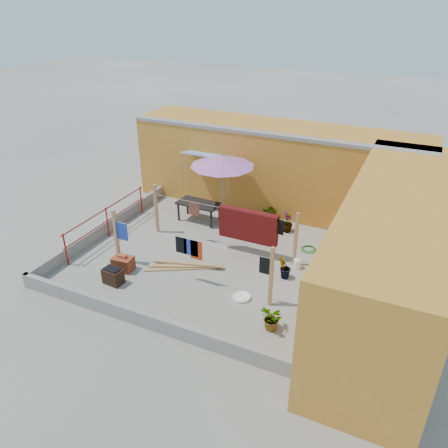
{
  "coord_description": "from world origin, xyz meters",
  "views": [
    {
      "loc": [
        5.41,
        -10.5,
        7.44
      ],
      "look_at": [
        0.33,
        0.3,
        1.18
      ],
      "focal_mm": 35.0,
      "sensor_mm": 36.0,
      "label": 1
    }
  ],
  "objects_px": {
    "white_basin": "(242,297)",
    "patio_umbrella": "(222,161)",
    "brick_stack": "(123,263)",
    "water_jug_b": "(333,269)",
    "plant_back_a": "(271,214)",
    "outdoor_table": "(199,205)",
    "green_hose": "(308,249)",
    "brazier": "(113,276)",
    "water_jug_a": "(297,264)"
  },
  "relations": [
    {
      "from": "outdoor_table",
      "to": "white_basin",
      "type": "bearing_deg",
      "value": -48.03
    },
    {
      "from": "outdoor_table",
      "to": "green_hose",
      "type": "bearing_deg",
      "value": -4.34
    },
    {
      "from": "brick_stack",
      "to": "brazier",
      "type": "bearing_deg",
      "value": -77.01
    },
    {
      "from": "brazier",
      "to": "white_basin",
      "type": "bearing_deg",
      "value": 13.99
    },
    {
      "from": "green_hose",
      "to": "plant_back_a",
      "type": "bearing_deg",
      "value": 143.27
    },
    {
      "from": "water_jug_a",
      "to": "water_jug_b",
      "type": "distance_m",
      "value": 1.06
    },
    {
      "from": "patio_umbrella",
      "to": "brazier",
      "type": "relative_size",
      "value": 4.78
    },
    {
      "from": "water_jug_b",
      "to": "water_jug_a",
      "type": "bearing_deg",
      "value": -171.09
    },
    {
      "from": "outdoor_table",
      "to": "green_hose",
      "type": "height_order",
      "value": "outdoor_table"
    },
    {
      "from": "patio_umbrella",
      "to": "outdoor_table",
      "type": "distance_m",
      "value": 1.98
    },
    {
      "from": "white_basin",
      "to": "patio_umbrella",
      "type": "bearing_deg",
      "value": 122.23
    },
    {
      "from": "white_basin",
      "to": "water_jug_b",
      "type": "height_order",
      "value": "water_jug_b"
    },
    {
      "from": "brick_stack",
      "to": "water_jug_b",
      "type": "relative_size",
      "value": 1.81
    },
    {
      "from": "patio_umbrella",
      "to": "outdoor_table",
      "type": "bearing_deg",
      "value": -172.26
    },
    {
      "from": "patio_umbrella",
      "to": "green_hose",
      "type": "bearing_deg",
      "value": -7.58
    },
    {
      "from": "white_basin",
      "to": "green_hose",
      "type": "xyz_separation_m",
      "value": [
        0.97,
        3.33,
        -0.01
      ]
    },
    {
      "from": "brazier",
      "to": "green_hose",
      "type": "xyz_separation_m",
      "value": [
        4.64,
        4.25,
        -0.21
      ]
    },
    {
      "from": "water_jug_a",
      "to": "green_hose",
      "type": "bearing_deg",
      "value": 88.5
    },
    {
      "from": "outdoor_table",
      "to": "water_jug_b",
      "type": "height_order",
      "value": "outdoor_table"
    },
    {
      "from": "water_jug_b",
      "to": "plant_back_a",
      "type": "xyz_separation_m",
      "value": [
        -2.82,
        2.39,
        0.2
      ]
    },
    {
      "from": "water_jug_a",
      "to": "green_hose",
      "type": "distance_m",
      "value": 1.22
    },
    {
      "from": "outdoor_table",
      "to": "water_jug_b",
      "type": "distance_m",
      "value": 5.47
    },
    {
      "from": "patio_umbrella",
      "to": "brick_stack",
      "type": "bearing_deg",
      "value": -109.9
    },
    {
      "from": "outdoor_table",
      "to": "white_basin",
      "type": "relative_size",
      "value": 3.18
    },
    {
      "from": "outdoor_table",
      "to": "brazier",
      "type": "bearing_deg",
      "value": -94.79
    },
    {
      "from": "brazier",
      "to": "white_basin",
      "type": "xyz_separation_m",
      "value": [
        3.67,
        0.91,
        -0.2
      ]
    },
    {
      "from": "white_basin",
      "to": "water_jug_a",
      "type": "bearing_deg",
      "value": 66.12
    },
    {
      "from": "brick_stack",
      "to": "brazier",
      "type": "distance_m",
      "value": 0.71
    },
    {
      "from": "brazier",
      "to": "plant_back_a",
      "type": "relative_size",
      "value": 0.83
    },
    {
      "from": "brick_stack",
      "to": "water_jug_b",
      "type": "height_order",
      "value": "brick_stack"
    },
    {
      "from": "green_hose",
      "to": "plant_back_a",
      "type": "height_order",
      "value": "plant_back_a"
    },
    {
      "from": "brick_stack",
      "to": "green_hose",
      "type": "xyz_separation_m",
      "value": [
        4.8,
        3.55,
        -0.19
      ]
    },
    {
      "from": "brazier",
      "to": "water_jug_a",
      "type": "height_order",
      "value": "brazier"
    },
    {
      "from": "patio_umbrella",
      "to": "green_hose",
      "type": "xyz_separation_m",
      "value": [
        3.35,
        -0.45,
        -2.38
      ]
    },
    {
      "from": "green_hose",
      "to": "plant_back_a",
      "type": "xyz_separation_m",
      "value": [
        -1.8,
        1.34,
        0.32
      ]
    },
    {
      "from": "green_hose",
      "to": "water_jug_b",
      "type": "bearing_deg",
      "value": -45.79
    },
    {
      "from": "green_hose",
      "to": "plant_back_a",
      "type": "distance_m",
      "value": 2.27
    },
    {
      "from": "patio_umbrella",
      "to": "plant_back_a",
      "type": "distance_m",
      "value": 2.73
    },
    {
      "from": "brick_stack",
      "to": "green_hose",
      "type": "height_order",
      "value": "brick_stack"
    },
    {
      "from": "white_basin",
      "to": "water_jug_a",
      "type": "distance_m",
      "value": 2.32
    },
    {
      "from": "brazier",
      "to": "water_jug_b",
      "type": "distance_m",
      "value": 6.5
    },
    {
      "from": "outdoor_table",
      "to": "green_hose",
      "type": "relative_size",
      "value": 3.16
    },
    {
      "from": "patio_umbrella",
      "to": "plant_back_a",
      "type": "xyz_separation_m",
      "value": [
        1.55,
        0.9,
        -2.06
      ]
    },
    {
      "from": "outdoor_table",
      "to": "plant_back_a",
      "type": "height_order",
      "value": "outdoor_table"
    },
    {
      "from": "water_jug_a",
      "to": "green_hose",
      "type": "height_order",
      "value": "water_jug_a"
    },
    {
      "from": "water_jug_b",
      "to": "outdoor_table",
      "type": "bearing_deg",
      "value": 165.44
    },
    {
      "from": "outdoor_table",
      "to": "water_jug_b",
      "type": "bearing_deg",
      "value": -14.56
    },
    {
      "from": "brazier",
      "to": "white_basin",
      "type": "relative_size",
      "value": 1.17
    },
    {
      "from": "green_hose",
      "to": "plant_back_a",
      "type": "relative_size",
      "value": 0.71
    },
    {
      "from": "water_jug_b",
      "to": "green_hose",
      "type": "height_order",
      "value": "water_jug_b"
    }
  ]
}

